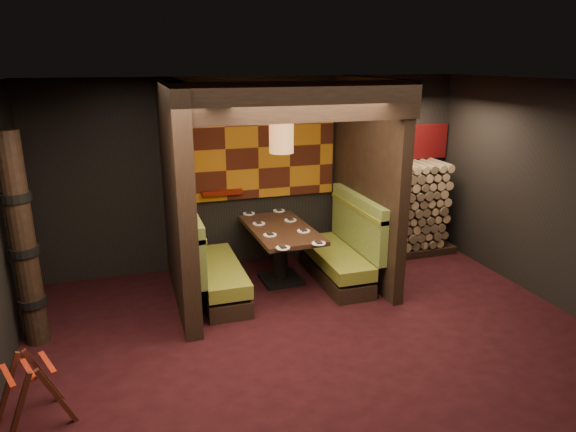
{
  "coord_description": "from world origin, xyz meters",
  "views": [
    {
      "loc": [
        -1.91,
        -4.7,
        3.07
      ],
      "look_at": [
        0.0,
        1.3,
        1.15
      ],
      "focal_mm": 32.0,
      "sensor_mm": 36.0,
      "label": 1
    }
  ],
  "objects_px": {
    "dining_table": "(281,243)",
    "pendant_lamp": "(281,136)",
    "totem_column": "(23,243)",
    "firewood_stack": "(402,209)",
    "booth_bench_left": "(211,269)",
    "luggage_rack": "(31,390)",
    "booth_bench_right": "(342,253)"
  },
  "relations": [
    {
      "from": "luggage_rack",
      "to": "firewood_stack",
      "type": "bearing_deg",
      "value": 28.02
    },
    {
      "from": "dining_table",
      "to": "firewood_stack",
      "type": "xyz_separation_m",
      "value": [
        2.22,
        0.5,
        0.17
      ]
    },
    {
      "from": "booth_bench_left",
      "to": "luggage_rack",
      "type": "bearing_deg",
      "value": -133.08
    },
    {
      "from": "pendant_lamp",
      "to": "totem_column",
      "type": "relative_size",
      "value": 0.4
    },
    {
      "from": "dining_table",
      "to": "totem_column",
      "type": "xyz_separation_m",
      "value": [
        -3.12,
        -0.75,
        0.61
      ]
    },
    {
      "from": "booth_bench_left",
      "to": "booth_bench_right",
      "type": "height_order",
      "value": "same"
    },
    {
      "from": "dining_table",
      "to": "firewood_stack",
      "type": "height_order",
      "value": "firewood_stack"
    },
    {
      "from": "luggage_rack",
      "to": "pendant_lamp",
      "type": "bearing_deg",
      "value": 36.73
    },
    {
      "from": "pendant_lamp",
      "to": "booth_bench_left",
      "type": "bearing_deg",
      "value": -171.73
    },
    {
      "from": "booth_bench_right",
      "to": "pendant_lamp",
      "type": "xyz_separation_m",
      "value": [
        -0.86,
        0.15,
        1.71
      ]
    },
    {
      "from": "totem_column",
      "to": "firewood_stack",
      "type": "xyz_separation_m",
      "value": [
        5.33,
        1.25,
        -0.44
      ]
    },
    {
      "from": "dining_table",
      "to": "luggage_rack",
      "type": "height_order",
      "value": "dining_table"
    },
    {
      "from": "dining_table",
      "to": "pendant_lamp",
      "type": "distance_m",
      "value": 1.53
    },
    {
      "from": "pendant_lamp",
      "to": "luggage_rack",
      "type": "xyz_separation_m",
      "value": [
        -2.94,
        -2.2,
        -1.77
      ]
    },
    {
      "from": "booth_bench_right",
      "to": "dining_table",
      "type": "bearing_deg",
      "value": 167.0
    },
    {
      "from": "booth_bench_left",
      "to": "dining_table",
      "type": "bearing_deg",
      "value": 10.98
    },
    {
      "from": "luggage_rack",
      "to": "booth_bench_right",
      "type": "bearing_deg",
      "value": 28.26
    },
    {
      "from": "booth_bench_left",
      "to": "pendant_lamp",
      "type": "height_order",
      "value": "pendant_lamp"
    },
    {
      "from": "booth_bench_right",
      "to": "pendant_lamp",
      "type": "bearing_deg",
      "value": 170.18
    },
    {
      "from": "luggage_rack",
      "to": "totem_column",
      "type": "height_order",
      "value": "totem_column"
    },
    {
      "from": "dining_table",
      "to": "firewood_stack",
      "type": "relative_size",
      "value": 0.91
    },
    {
      "from": "booth_bench_left",
      "to": "firewood_stack",
      "type": "relative_size",
      "value": 0.92
    },
    {
      "from": "booth_bench_right",
      "to": "firewood_stack",
      "type": "height_order",
      "value": "firewood_stack"
    },
    {
      "from": "booth_bench_right",
      "to": "totem_column",
      "type": "distance_m",
      "value": 4.1
    },
    {
      "from": "totem_column",
      "to": "dining_table",
      "type": "bearing_deg",
      "value": 13.52
    },
    {
      "from": "booth_bench_right",
      "to": "booth_bench_left",
      "type": "bearing_deg",
      "value": 180.0
    },
    {
      "from": "booth_bench_left",
      "to": "pendant_lamp",
      "type": "distance_m",
      "value": 2.0
    },
    {
      "from": "pendant_lamp",
      "to": "firewood_stack",
      "type": "bearing_deg",
      "value": 13.94
    },
    {
      "from": "booth_bench_right",
      "to": "luggage_rack",
      "type": "distance_m",
      "value": 4.32
    },
    {
      "from": "dining_table",
      "to": "firewood_stack",
      "type": "bearing_deg",
      "value": 12.71
    },
    {
      "from": "booth_bench_left",
      "to": "booth_bench_right",
      "type": "bearing_deg",
      "value": 0.0
    },
    {
      "from": "dining_table",
      "to": "pendant_lamp",
      "type": "bearing_deg",
      "value": -90.0
    }
  ]
}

